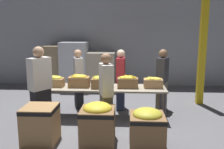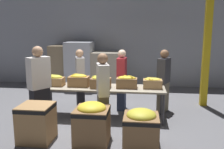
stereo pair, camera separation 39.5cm
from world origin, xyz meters
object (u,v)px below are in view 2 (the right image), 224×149
at_px(sorting_table, 103,89).
at_px(support_pillar, 208,33).
at_px(volunteer_3, 103,93).
at_px(banana_box_1, 79,80).
at_px(donation_bin_2, 141,127).
at_px(donation_bin_1, 92,122).
at_px(banana_box_4, 153,83).
at_px(volunteer_2, 163,81).
at_px(banana_box_0, 55,80).
at_px(donation_bin_0, 36,121).
at_px(banana_box_3, 127,82).
at_px(volunteer_4, 122,80).
at_px(volunteer_1, 80,79).
at_px(volunteer_0, 39,87).
at_px(banana_box_2, 101,82).
at_px(pallet_stack_2, 80,66).
at_px(pallet_stack_1, 65,67).
at_px(pallet_stack_0, 106,71).

height_order(sorting_table, support_pillar, support_pillar).
bearing_deg(sorting_table, volunteer_3, -80.31).
relative_size(banana_box_1, donation_bin_2, 0.69).
relative_size(donation_bin_1, donation_bin_2, 1.13).
xyz_separation_m(banana_box_4, volunteer_2, (0.30, 0.62, -0.09)).
xyz_separation_m(banana_box_0, donation_bin_0, (0.11, -1.40, -0.51)).
height_order(banana_box_3, donation_bin_1, banana_box_3).
xyz_separation_m(volunteer_4, donation_bin_2, (0.53, -2.08, -0.42)).
xyz_separation_m(volunteer_1, donation_bin_1, (0.76, -2.15, -0.36)).
height_order(volunteer_0, volunteer_3, volunteer_0).
bearing_deg(donation_bin_2, banana_box_3, 104.42).
bearing_deg(sorting_table, banana_box_2, -109.41).
height_order(volunteer_1, volunteer_3, volunteer_3).
bearing_deg(volunteer_4, donation_bin_1, -6.67).
height_order(volunteer_0, donation_bin_1, volunteer_0).
xyz_separation_m(banana_box_0, donation_bin_1, (1.19, -1.40, -0.47)).
height_order(banana_box_0, donation_bin_1, banana_box_0).
bearing_deg(sorting_table, donation_bin_1, -89.04).
distance_m(volunteer_0, pallet_stack_2, 3.41).
height_order(volunteer_2, support_pillar, support_pillar).
height_order(banana_box_0, volunteer_4, volunteer_4).
bearing_deg(pallet_stack_1, pallet_stack_2, -11.97).
relative_size(volunteer_0, volunteer_4, 1.11).
xyz_separation_m(sorting_table, volunteer_2, (1.47, 0.64, 0.09)).
bearing_deg(pallet_stack_0, donation_bin_2, -73.40).
bearing_deg(volunteer_0, volunteer_2, -30.69).
height_order(banana_box_3, volunteer_3, volunteer_3).
distance_m(banana_box_1, volunteer_3, 1.04).
relative_size(volunteer_2, volunteer_3, 0.98).
bearing_deg(volunteer_0, pallet_stack_1, 43.75).
xyz_separation_m(volunteer_3, volunteer_4, (0.27, 1.45, -0.03)).
relative_size(sorting_table, volunteer_1, 1.86).
relative_size(volunteer_0, volunteer_3, 1.07).
bearing_deg(banana_box_4, pallet_stack_0, 117.93).
relative_size(banana_box_4, pallet_stack_2, 0.26).
relative_size(banana_box_1, volunteer_4, 0.31).
bearing_deg(support_pillar, pallet_stack_1, 159.96).
xyz_separation_m(banana_box_4, donation_bin_1, (-1.15, -1.41, -0.46)).
distance_m(volunteer_4, support_pillar, 2.61).
distance_m(sorting_table, volunteer_0, 1.44).
bearing_deg(volunteer_1, sorting_table, 23.94).
height_order(volunteer_0, volunteer_2, volunteer_0).
height_order(banana_box_3, pallet_stack_0, pallet_stack_0).
bearing_deg(banana_box_2, banana_box_0, 175.31).
bearing_deg(pallet_stack_1, banana_box_3, -50.64).
bearing_deg(sorting_table, support_pillar, 26.19).
relative_size(banana_box_0, pallet_stack_1, 0.28).
bearing_deg(pallet_stack_0, volunteer_2, -50.87).
distance_m(banana_box_0, pallet_stack_0, 2.99).
distance_m(banana_box_2, banana_box_4, 1.20).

